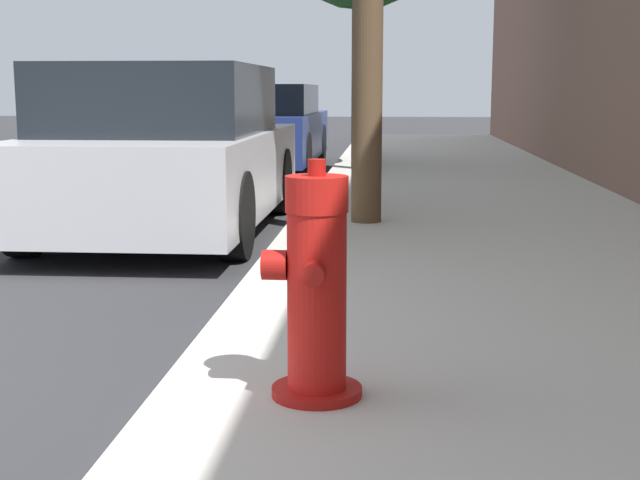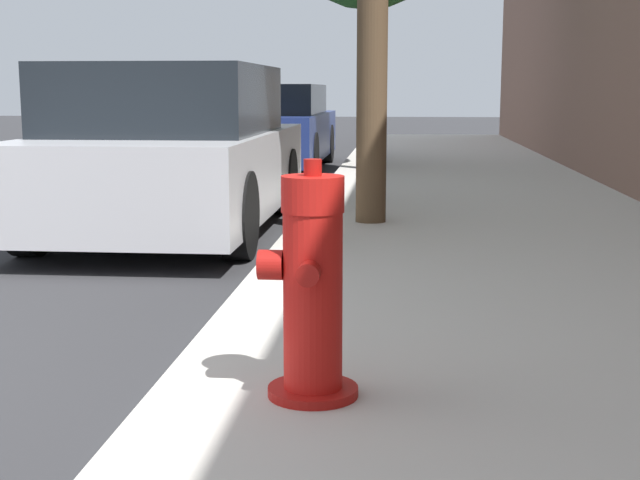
{
  "view_description": "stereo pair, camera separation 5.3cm",
  "coord_description": "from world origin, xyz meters",
  "views": [
    {
      "loc": [
        2.96,
        -3.25,
        1.28
      ],
      "look_at": [
        2.6,
        1.14,
        0.54
      ],
      "focal_mm": 50.0,
      "sensor_mm": 36.0,
      "label": 1
    },
    {
      "loc": [
        3.01,
        -3.24,
        1.28
      ],
      "look_at": [
        2.6,
        1.14,
        0.54
      ],
      "focal_mm": 50.0,
      "sensor_mm": 36.0,
      "label": 2
    }
  ],
  "objects": [
    {
      "name": "parked_car_near",
      "position": [
        0.95,
        4.59,
        0.72
      ],
      "size": [
        1.86,
        4.16,
        1.49
      ],
      "color": "#B7B7BC",
      "rests_on": "ground_plane"
    },
    {
      "name": "fire_hydrant",
      "position": [
        2.68,
        -0.06,
        0.55
      ],
      "size": [
        0.37,
        0.37,
        0.89
      ],
      "color": "#A91511",
      "rests_on": "sidewalk_slab"
    },
    {
      "name": "parked_car_mid",
      "position": [
        0.89,
        11.13,
        0.67
      ],
      "size": [
        1.71,
        4.6,
        1.36
      ],
      "color": "navy",
      "rests_on": "ground_plane"
    },
    {
      "name": "sidewalk_slab",
      "position": [
        3.75,
        0.0,
        0.07
      ],
      "size": [
        3.37,
        40.0,
        0.15
      ],
      "color": "beige",
      "rests_on": "ground_plane"
    }
  ]
}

